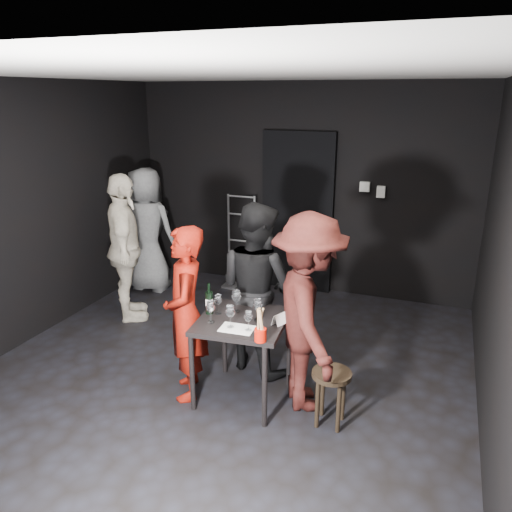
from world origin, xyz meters
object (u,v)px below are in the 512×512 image
at_px(tasting_table, 242,330).
at_px(wine_bottle, 209,302).
at_px(hand_truck, 241,270).
at_px(stool, 331,384).
at_px(server_red, 186,312).
at_px(breadstick_cup, 260,326).
at_px(woman_black, 257,281).
at_px(man_maroon, 309,302).
at_px(bystander_cream, 124,238).
at_px(bystander_grey, 147,224).

height_order(tasting_table, wine_bottle, wine_bottle).
bearing_deg(wine_bottle, hand_truck, 107.00).
relative_size(stool, server_red, 0.30).
relative_size(hand_truck, breadstick_cup, 4.41).
height_order(hand_truck, woman_black, woman_black).
xyz_separation_m(stool, man_maroon, (-0.26, 0.21, 0.57)).
bearing_deg(breadstick_cup, wine_bottle, 151.92).
relative_size(hand_truck, wine_bottle, 4.61).
height_order(hand_truck, bystander_cream, bystander_cream).
relative_size(bystander_cream, bystander_grey, 1.08).
height_order(tasting_table, stool, tasting_table).
bearing_deg(woman_black, bystander_grey, -10.40).
bearing_deg(server_red, bystander_cream, -156.94).
xyz_separation_m(hand_truck, tasting_table, (1.06, -2.46, 0.42)).
xyz_separation_m(stool, breadstick_cup, (-0.52, -0.22, 0.51)).
height_order(stool, man_maroon, man_maroon).
distance_m(bystander_grey, wine_bottle, 2.66).
distance_m(woman_black, bystander_grey, 2.48).
height_order(server_red, wine_bottle, server_red).
relative_size(hand_truck, server_red, 0.81).
bearing_deg(wine_bottle, bystander_cream, 147.09).
height_order(hand_truck, bystander_grey, bystander_grey).
xyz_separation_m(tasting_table, stool, (0.80, -0.09, -0.29)).
distance_m(man_maroon, wine_bottle, 0.85).
xyz_separation_m(woman_black, wine_bottle, (-0.22, -0.55, -0.03)).
relative_size(wine_bottle, breadstick_cup, 0.96).
distance_m(bystander_cream, bystander_grey, 0.93).
bearing_deg(stool, wine_bottle, 175.10).
xyz_separation_m(server_red, woman_black, (0.39, 0.66, 0.10)).
relative_size(stool, man_maroon, 0.25).
distance_m(hand_truck, man_maroon, 2.92).
bearing_deg(tasting_table, wine_bottle, 179.75).
height_order(woman_black, breadstick_cup, woman_black).
xyz_separation_m(bystander_cream, wine_bottle, (1.57, -1.02, -0.13)).
bearing_deg(bystander_cream, woman_black, -140.44).
xyz_separation_m(man_maroon, wine_bottle, (-0.84, -0.12, -0.08)).
bearing_deg(server_red, woman_black, 121.20).
bearing_deg(bystander_cream, server_red, -164.70).
bearing_deg(stool, bystander_cream, 157.43).
relative_size(tasting_table, bystander_grey, 0.41).
height_order(tasting_table, bystander_grey, bystander_grey).
distance_m(bystander_cream, wine_bottle, 1.87).
distance_m(hand_truck, stool, 3.16).
distance_m(hand_truck, server_red, 2.69).
height_order(tasting_table, server_red, server_red).
bearing_deg(bystander_grey, woman_black, 146.50).
bearing_deg(stool, tasting_table, 173.35).
distance_m(server_red, woman_black, 0.78).
bearing_deg(tasting_table, man_maroon, 12.67).
relative_size(bystander_cream, breadstick_cup, 6.86).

